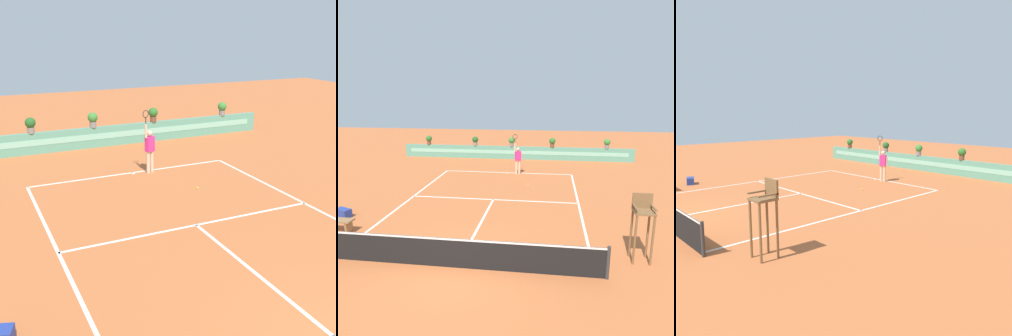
% 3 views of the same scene
% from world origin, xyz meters
% --- Properties ---
extents(ground_plane, '(60.00, 60.00, 0.00)m').
position_xyz_m(ground_plane, '(0.00, 6.00, 0.00)').
color(ground_plane, '#BC6033').
extents(court_lines, '(8.32, 11.94, 0.01)m').
position_xyz_m(court_lines, '(0.00, 6.72, 0.00)').
color(court_lines, white).
rests_on(court_lines, ground).
extents(back_wall_barrier, '(18.00, 0.21, 1.00)m').
position_xyz_m(back_wall_barrier, '(0.00, 16.39, 0.50)').
color(back_wall_barrier, '#599E84').
rests_on(back_wall_barrier, ground).
extents(umpire_chair, '(0.60, 0.60, 2.14)m').
position_xyz_m(umpire_chair, '(5.58, 1.26, 1.34)').
color(umpire_chair, brown).
rests_on(umpire_chair, ground).
extents(gear_bag, '(0.78, 0.58, 0.36)m').
position_xyz_m(gear_bag, '(-5.92, 3.31, 0.18)').
color(gear_bag, navy).
rests_on(gear_bag, ground).
extents(tennis_player, '(0.59, 0.33, 2.58)m').
position_xyz_m(tennis_player, '(0.68, 11.62, 1.05)').
color(tennis_player, beige).
rests_on(tennis_player, ground).
extents(tennis_ball_near_baseline, '(0.07, 0.07, 0.07)m').
position_xyz_m(tennis_ball_near_baseline, '(1.52, 9.12, 0.03)').
color(tennis_ball_near_baseline, '#CCE033').
rests_on(tennis_ball_near_baseline, ground).
extents(potted_plant_right, '(0.48, 0.48, 0.72)m').
position_xyz_m(potted_plant_right, '(2.85, 16.39, 1.41)').
color(potted_plant_right, brown).
rests_on(potted_plant_right, back_wall_barrier).
extents(potted_plant_centre, '(0.48, 0.48, 0.72)m').
position_xyz_m(potted_plant_centre, '(-0.30, 16.39, 1.41)').
color(potted_plant_centre, gray).
rests_on(potted_plant_centre, back_wall_barrier).
extents(potted_plant_far_left, '(0.48, 0.48, 0.72)m').
position_xyz_m(potted_plant_far_left, '(-7.03, 16.39, 1.41)').
color(potted_plant_far_left, brown).
rests_on(potted_plant_far_left, back_wall_barrier).
extents(potted_plant_left, '(0.48, 0.48, 0.72)m').
position_xyz_m(potted_plant_left, '(-3.20, 16.39, 1.41)').
color(potted_plant_left, gray).
rests_on(potted_plant_left, back_wall_barrier).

